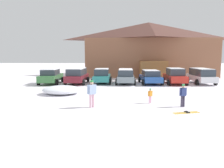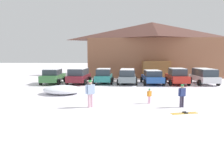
% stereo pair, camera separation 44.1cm
% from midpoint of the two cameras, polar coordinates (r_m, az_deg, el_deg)
% --- Properties ---
extents(ground, '(160.00, 160.00, 0.00)m').
position_cam_midpoint_polar(ground, '(9.42, 7.02, -12.18)').
color(ground, white).
extents(ski_lodge, '(19.47, 11.61, 8.26)m').
position_cam_midpoint_polar(ski_lodge, '(35.39, 10.60, 9.04)').
color(ski_lodge, '#8D593F').
rests_on(ski_lodge, ground).
extents(parked_green_coupe, '(2.27, 4.64, 1.66)m').
position_cam_midpoint_polar(parked_green_coupe, '(25.46, -14.67, 2.04)').
color(parked_green_coupe, '#37723B').
rests_on(parked_green_coupe, ground).
extents(parked_maroon_van, '(2.35, 4.60, 1.74)m').
position_cam_midpoint_polar(parked_maroon_van, '(24.80, -8.13, 2.28)').
color(parked_maroon_van, maroon).
rests_on(parked_maroon_van, ground).
extents(parked_teal_hatchback, '(2.14, 4.22, 1.68)m').
position_cam_midpoint_polar(parked_teal_hatchback, '(24.86, -1.65, 2.15)').
color(parked_teal_hatchback, teal).
rests_on(parked_teal_hatchback, ground).
extents(parked_grey_wagon, '(2.31, 4.39, 1.65)m').
position_cam_midpoint_polar(parked_grey_wagon, '(24.42, 4.56, 2.14)').
color(parked_grey_wagon, gray).
rests_on(parked_grey_wagon, ground).
extents(parked_blue_hatchback, '(2.38, 4.47, 1.55)m').
position_cam_midpoint_polar(parked_blue_hatchback, '(24.61, 10.98, 1.84)').
color(parked_blue_hatchback, '#2551A0').
rests_on(parked_blue_hatchback, ground).
extents(parked_red_sedan, '(2.14, 4.31, 1.78)m').
position_cam_midpoint_polar(parked_red_sedan, '(25.09, 17.07, 1.96)').
color(parked_red_sedan, red).
rests_on(parked_red_sedan, ground).
extents(parked_white_suv, '(2.30, 4.52, 1.73)m').
position_cam_midpoint_polar(parked_white_suv, '(26.25, 23.34, 2.01)').
color(parked_white_suv, silver).
rests_on(parked_white_suv, ground).
extents(skier_teen_in_navy_coat, '(0.49, 0.32, 1.41)m').
position_cam_midpoint_polar(skier_teen_in_navy_coat, '(14.02, 18.69, -2.61)').
color(skier_teen_in_navy_coat, '#3D364B').
rests_on(skier_teen_in_navy_coat, ground).
extents(skier_child_in_orange_jacket, '(0.32, 0.25, 0.99)m').
position_cam_midpoint_polar(skier_child_in_orange_jacket, '(14.60, 10.58, -2.89)').
color(skier_child_in_orange_jacket, '#EBB1CD').
rests_on(skier_child_in_orange_jacket, ground).
extents(skier_adult_in_blue_parka, '(0.55, 0.41, 1.67)m').
position_cam_midpoint_polar(skier_adult_in_blue_parka, '(13.31, -4.75, -2.12)').
color(skier_adult_in_blue_parka, '#E3AEC1').
rests_on(skier_adult_in_blue_parka, ground).
extents(pair_of_skis, '(1.55, 0.65, 0.08)m').
position_cam_midpoint_polar(pair_of_skis, '(12.77, 19.38, -7.18)').
color(pair_of_skis, gold).
rests_on(pair_of_skis, ground).
extents(plowed_snow_pile, '(3.15, 2.52, 0.70)m').
position_cam_midpoint_polar(plowed_snow_pile, '(18.39, -12.15, -1.46)').
color(plowed_snow_pile, white).
rests_on(plowed_snow_pile, ground).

